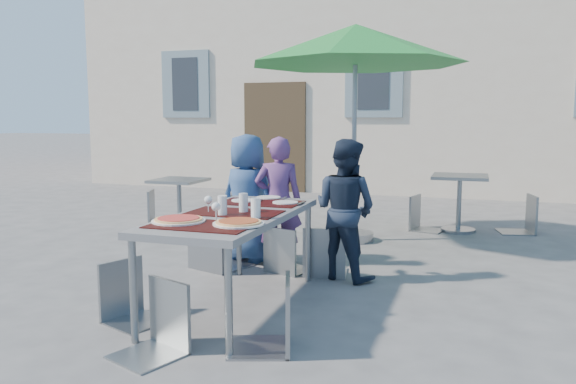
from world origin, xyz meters
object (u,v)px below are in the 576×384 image
(pizza_near_right, at_px, (239,223))
(child_0, at_px, (247,198))
(chair_5, at_px, (157,276))
(bg_chair_r_1, at_px, (525,191))
(patio_umbrella, at_px, (356,46))
(child_2, at_px, (345,209))
(chair_0, at_px, (213,206))
(child_1, at_px, (278,202))
(bg_chair_r_0, at_px, (225,190))
(bg_chair_l_0, at_px, (157,187))
(cafe_table_0, at_px, (179,197))
(chair_1, at_px, (285,222))
(bg_chair_l_1, at_px, (422,192))
(cafe_table_1, at_px, (459,193))
(chair_4, at_px, (273,271))
(chair_2, at_px, (325,221))
(pizza_near_left, at_px, (179,220))
(chair_3, at_px, (127,256))
(dining_table, at_px, (234,220))

(pizza_near_right, height_order, child_0, child_0)
(chair_5, distance_m, bg_chair_r_1, 5.40)
(patio_umbrella, bearing_deg, pizza_near_right, -92.46)
(child_2, bearing_deg, chair_0, 25.67)
(child_1, relative_size, chair_5, 1.51)
(child_1, distance_m, bg_chair_r_0, 2.03)
(bg_chair_l_0, height_order, bg_chair_r_0, bg_chair_r_0)
(child_2, relative_size, cafe_table_0, 1.89)
(chair_1, bearing_deg, bg_chair_l_1, 67.59)
(chair_5, distance_m, bg_chair_r_0, 4.03)
(cafe_table_0, height_order, cafe_table_1, cafe_table_1)
(cafe_table_1, bearing_deg, bg_chair_r_1, 12.15)
(child_2, height_order, chair_4, child_2)
(chair_2, bearing_deg, patio_umbrella, 92.63)
(pizza_near_left, bearing_deg, chair_1, 80.75)
(chair_0, distance_m, chair_5, 1.99)
(patio_umbrella, bearing_deg, chair_1, -101.23)
(pizza_near_right, xyz_separation_m, bg_chair_r_0, (-1.64, 3.32, -0.24))
(chair_5, xyz_separation_m, bg_chair_l_1, (1.21, 4.58, 0.01))
(chair_3, xyz_separation_m, bg_chair_r_1, (3.00, 4.36, 0.07))
(bg_chair_r_0, bearing_deg, chair_3, -76.92)
(child_2, height_order, chair_2, child_2)
(chair_5, height_order, cafe_table_0, chair_5)
(bg_chair_l_0, bearing_deg, child_1, -35.05)
(pizza_near_left, height_order, child_0, child_0)
(chair_5, distance_m, patio_umbrella, 4.10)
(chair_1, xyz_separation_m, bg_chair_l_1, (1.05, 2.55, 0.02))
(bg_chair_r_1, bearing_deg, chair_3, -124.52)
(chair_0, xyz_separation_m, bg_chair_l_1, (1.76, 2.67, -0.12))
(cafe_table_0, relative_size, bg_chair_r_0, 0.76)
(child_1, height_order, bg_chair_r_0, child_1)
(pizza_near_right, relative_size, bg_chair_r_0, 0.39)
(child_2, xyz_separation_m, chair_0, (-1.28, -0.11, -0.02))
(bg_chair_r_0, bearing_deg, pizza_near_left, -70.29)
(bg_chair_l_1, bearing_deg, cafe_table_0, -161.38)
(bg_chair_r_1, bearing_deg, cafe_table_1, -167.85)
(pizza_near_right, xyz_separation_m, chair_1, (-0.19, 1.54, -0.28))
(chair_2, distance_m, cafe_table_0, 2.84)
(chair_4, bearing_deg, chair_2, 93.74)
(chair_4, bearing_deg, bg_chair_r_0, 119.12)
(bg_chair_r_0, bearing_deg, child_2, -41.25)
(child_0, relative_size, chair_4, 1.49)
(chair_0, distance_m, chair_2, 1.11)
(bg_chair_l_0, relative_size, bg_chair_l_1, 1.01)
(bg_chair_l_0, distance_m, cafe_table_1, 4.16)
(dining_table, relative_size, chair_2, 2.06)
(chair_1, bearing_deg, cafe_table_0, 142.67)
(chair_4, distance_m, bg_chair_l_0, 4.81)
(pizza_near_right, relative_size, chair_3, 0.42)
(child_2, xyz_separation_m, cafe_table_1, (0.94, 2.60, -0.14))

